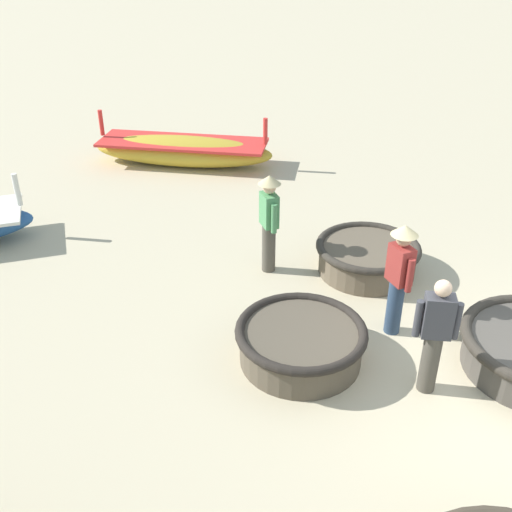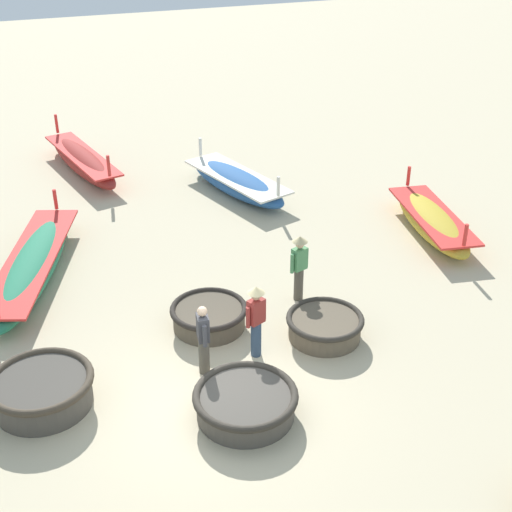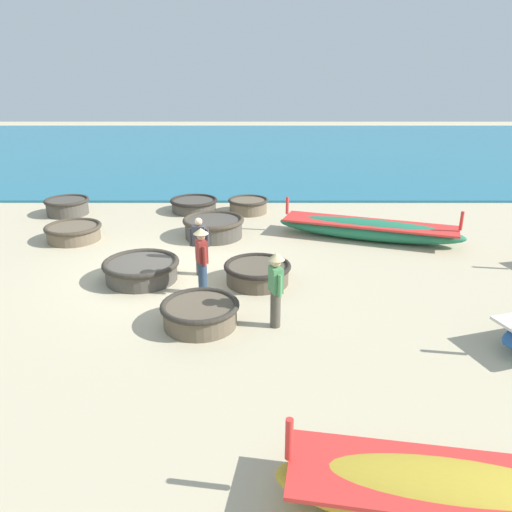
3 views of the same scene
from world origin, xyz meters
The scene contains 15 objects.
ground_plane centered at (0.00, 0.00, 0.00)m, with size 80.00×80.00×0.00m, color #C6B793.
sea centered at (-21.47, 4.00, 0.05)m, with size 28.00×52.00×0.10m, color teal.
coracle_tilted centered at (0.41, -0.64, 0.30)m, with size 1.97×1.97×0.54m.
coracle_center centered at (2.84, 1.14, 0.29)m, with size 1.69×1.69×0.53m.
coracle_beside_post centered at (-3.10, 0.95, 0.35)m, with size 1.99×1.99×0.64m.
coracle_nearest centered at (-2.80, -3.50, 0.28)m, with size 1.77×1.77×0.50m.
coracle_far_left centered at (-6.21, -0.06, 0.27)m, with size 1.81×1.81×0.49m.
coracle_upturned centered at (-5.80, -4.77, 0.32)m, with size 1.63×1.63×0.60m.
coracle_front_right centered at (-6.03, 2.03, 0.29)m, with size 1.52×1.52×0.53m.
coracle_far_right centered at (0.60, 2.36, 0.29)m, with size 1.72×1.72×0.53m.
long_boat_green_hull centered at (-2.87, 5.93, 0.34)m, with size 2.98×5.93×1.17m.
long_boat_white_hull centered at (7.73, 4.65, 0.35)m, with size 1.80×4.34×1.20m.
fisherman_standing_left centered at (2.90, 2.74, 0.96)m, with size 0.51×0.36×1.67m.
fisherman_crouching centered at (1.23, 1.03, 0.96)m, with size 0.49×0.36×1.67m.
fisherman_with_hat centered at (0.05, 0.84, 0.84)m, with size 0.26×0.53×1.57m.
Camera 3 is at (12.35, 2.33, 5.19)m, focal length 35.00 mm.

